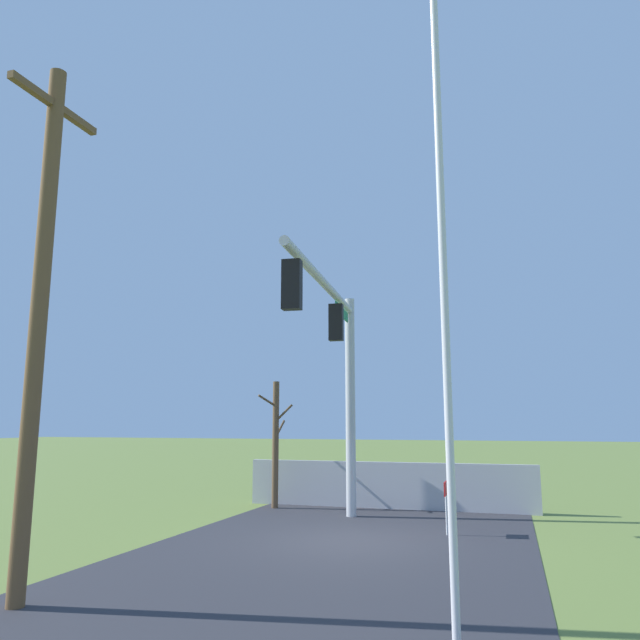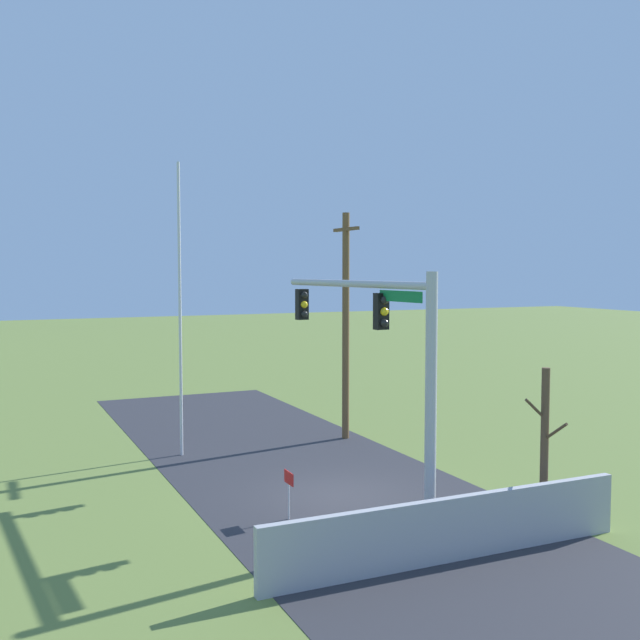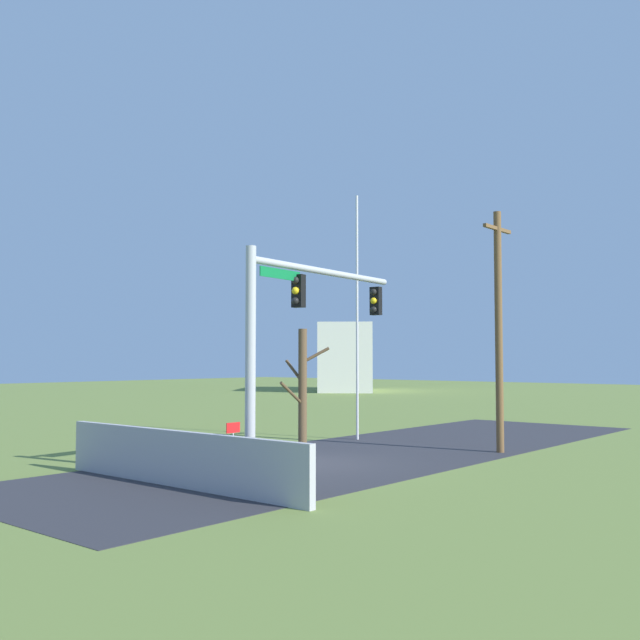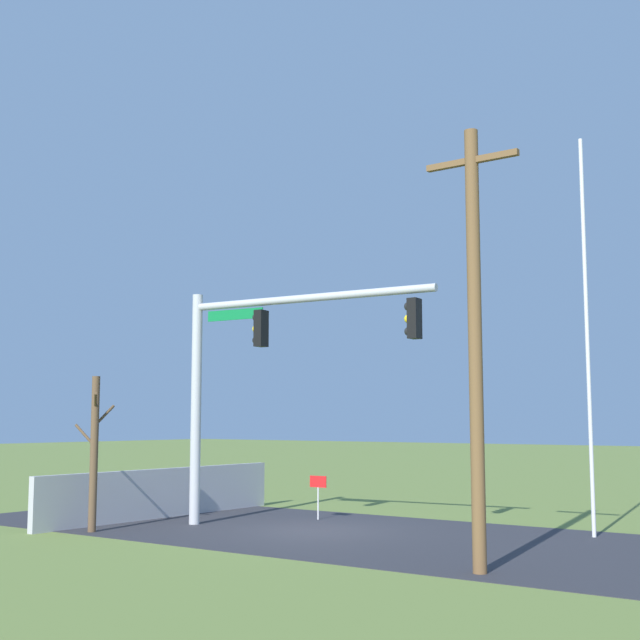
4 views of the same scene
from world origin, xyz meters
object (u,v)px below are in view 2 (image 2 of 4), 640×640
at_px(bare_tree, 545,445).
at_px(open_sign, 289,484).
at_px(flagpole, 180,310).
at_px(utility_pole, 346,322).
at_px(signal_mast, 384,342).

distance_m(bare_tree, open_sign, 6.36).
relative_size(flagpole, open_sign, 8.03).
relative_size(flagpole, utility_pole, 1.18).
bearing_deg(bare_tree, open_sign, -118.47).
xyz_separation_m(signal_mast, bare_tree, (2.91, 2.84, -2.38)).
height_order(signal_mast, open_sign, signal_mast).
distance_m(signal_mast, flagpole, 8.38).
bearing_deg(bare_tree, signal_mast, -135.66).
relative_size(signal_mast, open_sign, 5.92).
bearing_deg(open_sign, signal_mast, 88.36).
bearing_deg(flagpole, utility_pole, 89.62).
bearing_deg(open_sign, utility_pole, 144.63).
bearing_deg(signal_mast, flagpole, -155.19).
distance_m(signal_mast, open_sign, 4.38).
relative_size(utility_pole, open_sign, 6.82).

